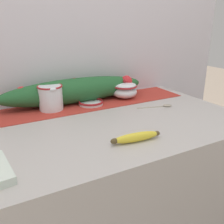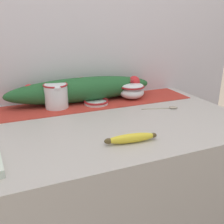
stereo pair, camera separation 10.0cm
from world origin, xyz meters
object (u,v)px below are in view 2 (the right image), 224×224
at_px(cream_pitcher, 56,95).
at_px(banana, 131,138).
at_px(sugar_bowl, 132,90).
at_px(small_dish, 96,102).
at_px(spoon, 171,108).

xyz_separation_m(cream_pitcher, banana, (0.17, -0.46, -0.05)).
relative_size(sugar_bowl, small_dish, 1.06).
xyz_separation_m(small_dish, spoon, (0.31, -0.19, -0.01)).
xyz_separation_m(cream_pitcher, sugar_bowl, (0.40, -0.00, -0.02)).
bearing_deg(spoon, sugar_bowl, 132.13).
bearing_deg(sugar_bowl, small_dish, -174.44).
bearing_deg(cream_pitcher, small_dish, -6.35).
bearing_deg(sugar_bowl, cream_pitcher, 179.82).
relative_size(small_dish, banana, 0.66).
bearing_deg(banana, cream_pitcher, 109.93).
xyz_separation_m(sugar_bowl, small_dish, (-0.21, -0.02, -0.03)).
distance_m(banana, spoon, 0.42).
bearing_deg(banana, sugar_bowl, 63.34).
relative_size(cream_pitcher, small_dish, 1.08).
height_order(cream_pitcher, small_dish, cream_pitcher).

